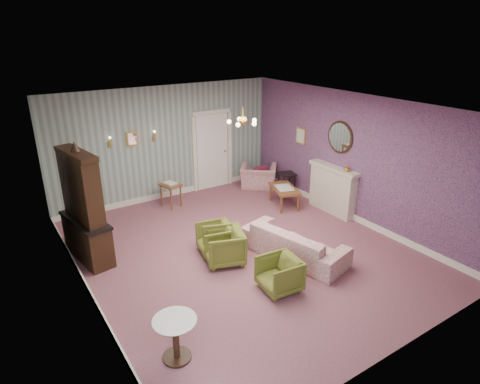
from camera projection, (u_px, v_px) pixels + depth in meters
floor at (243, 250)px, 8.34m from camera, size 7.00×7.00×0.00m
ceiling at (243, 107)px, 7.27m from camera, size 7.00×7.00×0.00m
wall_back at (167, 143)px, 10.52m from camera, size 6.00×0.00×6.00m
wall_front at (400, 267)px, 5.09m from camera, size 6.00×0.00×6.00m
wall_left at (79, 222)px, 6.27m from camera, size 0.00×7.00×7.00m
wall_right at (353, 158)px, 9.34m from camera, size 0.00×7.00×7.00m
wall_right_floral at (352, 158)px, 9.33m from camera, size 0.00×7.00×7.00m
door at (212, 150)px, 11.29m from camera, size 1.12×0.12×2.16m
olive_chair_a at (279, 273)px, 6.99m from camera, size 0.66×0.69×0.66m
olive_chair_b at (224, 245)px, 7.81m from camera, size 0.86×0.89×0.73m
olive_chair_c at (215, 238)px, 8.14m from camera, size 0.73×0.76×0.67m
sofa_chintz at (295, 238)px, 7.98m from camera, size 1.10×2.20×0.83m
wingback_chair at (259, 173)px, 11.50m from camera, size 1.15×1.11×0.85m
dresser at (82, 204)px, 7.66m from camera, size 0.69×1.44×2.30m
fireplace at (332, 189)px, 9.90m from camera, size 0.30×1.40×1.16m
mantel_vase at (347, 168)px, 9.34m from camera, size 0.15×0.15×0.15m
oval_mirror at (340, 137)px, 9.48m from camera, size 0.04×0.76×0.84m
framed_print at (301, 136)px, 10.62m from camera, size 0.04×0.34×0.42m
coffee_table at (284, 197)px, 10.34m from camera, size 0.83×1.10×0.50m
side_table_black at (287, 184)px, 11.02m from camera, size 0.50×0.50×0.61m
pedestal_table at (176, 339)px, 5.51m from camera, size 0.62×0.62×0.65m
nesting_table at (171, 194)px, 10.30m from camera, size 0.50×0.58×0.65m
gilt_mirror_back at (132, 139)px, 9.93m from camera, size 0.28×0.06×0.36m
sconce_left at (110, 142)px, 9.64m from camera, size 0.16×0.12×0.30m
sconce_right at (154, 136)px, 10.20m from camera, size 0.16×0.12×0.30m
chandelier at (243, 122)px, 7.37m from camera, size 0.56×0.56×0.36m
burgundy_cushion at (260, 173)px, 11.33m from camera, size 0.41×0.28×0.39m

